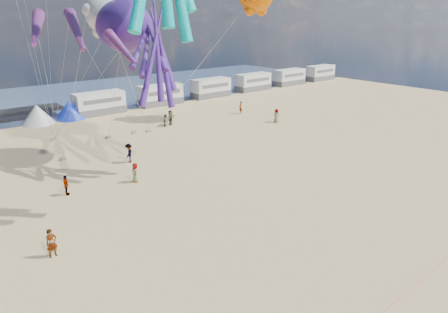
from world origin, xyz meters
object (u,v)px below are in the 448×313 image
at_px(motorhome_4, 289,77).
at_px(sandbag_c, 148,131).
at_px(motorhome_5, 320,73).
at_px(sandbag_d, 134,132).
at_px(beachgoer_4, 171,118).
at_px(sandbag_b, 109,137).
at_px(motorhome_0, 99,103).
at_px(sandbag_a, 63,159).
at_px(beachgoer_2, 129,153).
at_px(tent_white, 37,114).
at_px(kite_panda, 105,15).
at_px(beachgoer_3, 66,185).
at_px(standing_person, 52,243).
at_px(beachgoer_0, 135,173).
at_px(kite_octopus_purple, 124,26).
at_px(motorhome_1, 160,95).
at_px(motorhome_3, 253,82).
at_px(sandbag_e, 54,139).
at_px(beachgoer_1, 166,120).
at_px(beachgoer_5, 240,108).
at_px(windsock_mid, 76,30).
at_px(tent_blue, 70,110).
at_px(windsock_right, 121,48).
at_px(windsock_left, 36,29).
at_px(motorhome_2, 211,88).

distance_m(motorhome_4, sandbag_c, 39.22).
relative_size(motorhome_5, sandbag_d, 13.20).
bearing_deg(beachgoer_4, sandbag_b, 148.28).
distance_m(motorhome_0, sandbag_a, 18.42).
bearing_deg(sandbag_a, beachgoer_2, -44.88).
xyz_separation_m(tent_white, kite_panda, (3.00, -15.81, 11.56)).
height_order(beachgoer_2, beachgoer_3, beachgoer_2).
relative_size(standing_person, beachgoer_0, 1.06).
relative_size(sandbag_c, kite_panda, 0.09).
relative_size(sandbag_c, kite_octopus_purple, 0.05).
distance_m(sandbag_a, kite_panda, 13.67).
relative_size(beachgoer_2, beachgoer_3, 1.14).
bearing_deg(motorhome_1, motorhome_4, 0.00).
height_order(motorhome_3, sandbag_b, motorhome_3).
distance_m(beachgoer_0, kite_panda, 14.85).
xyz_separation_m(motorhome_4, beachgoer_0, (-45.37, -24.28, -0.71)).
bearing_deg(sandbag_d, motorhome_3, 21.26).
xyz_separation_m(tent_white, beachgoer_2, (2.33, -19.77, -0.32)).
bearing_deg(beachgoer_4, sandbag_e, 133.93).
bearing_deg(kite_octopus_purple, sandbag_b, 111.50).
bearing_deg(beachgoer_1, kite_panda, 170.87).
bearing_deg(beachgoer_5, windsock_mid, -11.35).
distance_m(tent_white, tent_blue, 4.00).
distance_m(motorhome_4, beachgoer_4, 35.33).
bearing_deg(motorhome_1, beachgoer_4, -115.13).
relative_size(motorhome_0, windsock_right, 1.52).
xyz_separation_m(motorhome_3, kite_octopus_purple, (-32.78, -17.96, 10.30)).
distance_m(tent_white, beachgoer_1, 16.08).
relative_size(sandbag_d, windsock_mid, 0.08).
height_order(motorhome_4, standing_person, motorhome_4).
distance_m(motorhome_5, windsock_right, 58.84).
relative_size(beachgoer_1, sandbag_e, 3.05).
distance_m(beachgoer_3, beachgoer_4, 20.96).
xyz_separation_m(sandbag_d, windsock_mid, (-7.84, -7.18, 11.46)).
xyz_separation_m(beachgoer_1, beachgoer_5, (11.45, -0.63, 0.08)).
bearing_deg(kite_octopus_purple, sandbag_c, 75.38).
bearing_deg(windsock_left, beachgoer_5, 27.32).
relative_size(standing_person, sandbag_e, 3.36).
relative_size(tent_white, beachgoer_2, 2.28).
bearing_deg(tent_white, sandbag_a, -98.00).
bearing_deg(beachgoer_4, sandbag_a, 161.94).
bearing_deg(beachgoer_1, motorhome_2, -1.43).
height_order(beachgoer_1, sandbag_e, beachgoer_1).
xyz_separation_m(beachgoer_2, windsock_mid, (-3.05, 1.16, 10.69)).
bearing_deg(beachgoer_0, windsock_left, -151.09).
relative_size(beachgoer_0, kite_panda, 0.27).
distance_m(motorhome_1, tent_blue, 13.50).
distance_m(beachgoer_3, sandbag_b, 14.70).
height_order(sandbag_d, kite_octopus_purple, kite_octopus_purple).
relative_size(sandbag_b, windsock_right, 0.12).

